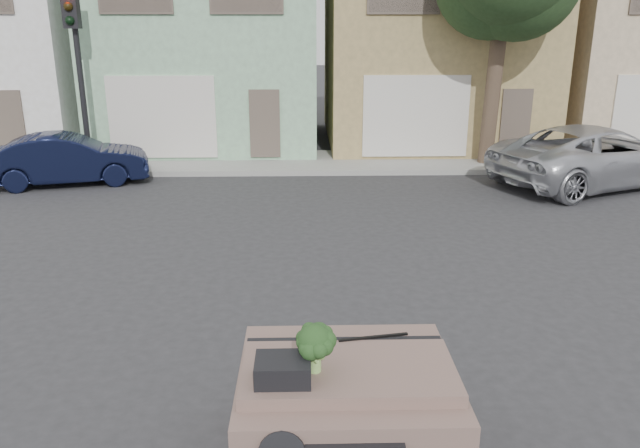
{
  "coord_description": "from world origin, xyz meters",
  "views": [
    {
      "loc": [
        -0.39,
        -8.07,
        4.04
      ],
      "look_at": [
        -0.16,
        0.5,
        1.3
      ],
      "focal_mm": 35.0,
      "sensor_mm": 36.0,
      "label": 1
    }
  ],
  "objects_px": {
    "traffic_signal": "(80,82)",
    "silver_pickup": "(593,185)",
    "navy_sedan": "(71,184)",
    "broccoli": "(315,348)"
  },
  "relations": [
    {
      "from": "traffic_signal",
      "to": "silver_pickup",
      "type": "bearing_deg",
      "value": -7.29
    },
    {
      "from": "navy_sedan",
      "to": "broccoli",
      "type": "distance_m",
      "value": 13.14
    },
    {
      "from": "traffic_signal",
      "to": "broccoli",
      "type": "distance_m",
      "value": 14.19
    },
    {
      "from": "navy_sedan",
      "to": "traffic_signal",
      "type": "distance_m",
      "value": 2.84
    },
    {
      "from": "navy_sedan",
      "to": "traffic_signal",
      "type": "bearing_deg",
      "value": -19.24
    },
    {
      "from": "navy_sedan",
      "to": "traffic_signal",
      "type": "xyz_separation_m",
      "value": [
        0.1,
        1.25,
        2.55
      ]
    },
    {
      "from": "navy_sedan",
      "to": "silver_pickup",
      "type": "height_order",
      "value": "silver_pickup"
    },
    {
      "from": "navy_sedan",
      "to": "traffic_signal",
      "type": "height_order",
      "value": "traffic_signal"
    },
    {
      "from": "navy_sedan",
      "to": "broccoli",
      "type": "xyz_separation_m",
      "value": [
        6.3,
        -11.45,
        1.35
      ]
    },
    {
      "from": "silver_pickup",
      "to": "broccoli",
      "type": "distance_m",
      "value": 13.37
    }
  ]
}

